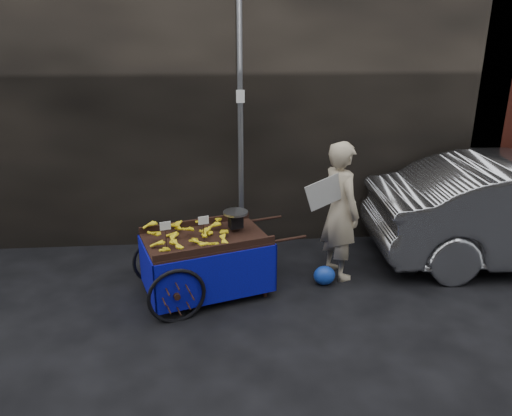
{
  "coord_description": "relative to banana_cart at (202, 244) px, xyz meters",
  "views": [
    {
      "loc": [
        -0.05,
        -5.93,
        3.37
      ],
      "look_at": [
        0.46,
        0.5,
        0.98
      ],
      "focal_mm": 35.0,
      "sensor_mm": 36.0,
      "label": 1
    }
  ],
  "objects": [
    {
      "name": "plastic_bag",
      "position": [
        1.64,
        0.11,
        -0.58
      ],
      "size": [
        0.3,
        0.24,
        0.27
      ],
      "primitive_type": "ellipsoid",
      "color": "#163AA8",
      "rests_on": "ground"
    },
    {
      "name": "vendor",
      "position": [
        1.88,
        0.38,
        0.26
      ],
      "size": [
        0.9,
        0.83,
        1.94
      ],
      "rotation": [
        0.0,
        0.0,
        1.95
      ],
      "color": "#BBAA8B",
      "rests_on": "ground"
    },
    {
      "name": "street_pole",
      "position": [
        0.58,
        1.35,
        1.29
      ],
      "size": [
        0.12,
        0.1,
        4.0
      ],
      "color": "slate",
      "rests_on": "ground"
    },
    {
      "name": "ground",
      "position": [
        0.28,
        0.05,
        -0.71
      ],
      "size": [
        80.0,
        80.0,
        0.0
      ],
      "primitive_type": "plane",
      "color": "black",
      "rests_on": "ground"
    },
    {
      "name": "building_wall",
      "position": [
        0.67,
        2.65,
        1.79
      ],
      "size": [
        13.5,
        2.0,
        5.0
      ],
      "color": "black",
      "rests_on": "ground"
    },
    {
      "name": "banana_cart",
      "position": [
        0.0,
        0.0,
        0.0
      ],
      "size": [
        2.31,
        1.54,
        1.16
      ],
      "rotation": [
        0.0,
        0.0,
        0.31
      ],
      "color": "black",
      "rests_on": "ground"
    }
  ]
}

